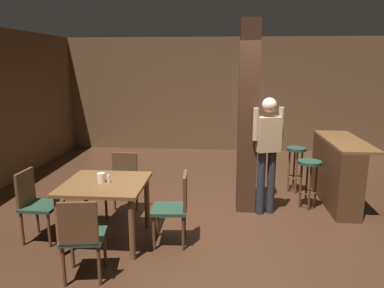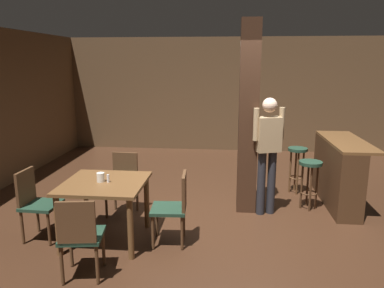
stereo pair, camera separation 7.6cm
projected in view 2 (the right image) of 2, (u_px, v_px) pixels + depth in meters
The scene contains 14 objects.
ground_plane at pixel (224, 222), 5.26m from camera, with size 10.80×10.80×0.00m, color #382114.
wall_back at pixel (228, 95), 9.33m from camera, with size 8.00×0.10×2.80m, color brown.
pillar at pixel (248, 119), 5.43m from camera, with size 0.28×0.28×2.80m, color #382114.
dining_table at pixel (105, 191), 4.61m from camera, with size 0.99×0.99×0.77m.
chair_east at pixel (175, 205), 4.56m from camera, with size 0.44×0.44×0.89m.
chair_north at pixel (123, 180), 5.49m from camera, with size 0.45×0.45×0.89m.
chair_south at pixel (80, 234), 3.78m from camera, with size 0.48×0.48×0.89m.
chair_west at pixel (35, 201), 4.69m from camera, with size 0.44×0.44×0.89m.
napkin_cup at pixel (101, 177), 4.57m from camera, with size 0.09×0.09×0.11m, color silver.
salt_shaker at pixel (108, 178), 4.55m from camera, with size 0.03×0.03×0.10m, color silver.
standing_person at pixel (268, 148), 5.36m from camera, with size 0.47×0.30×1.72m.
bar_counter at pixel (337, 172), 5.86m from camera, with size 0.56×1.61×1.03m.
bar_stool_near at pixel (310, 173), 5.65m from camera, with size 0.34×0.34×0.75m.
bar_stool_mid at pixel (297, 160), 6.34m from camera, with size 0.32×0.32×0.79m.
Camera 2 is at (0.03, -4.92, 2.21)m, focal length 35.00 mm.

